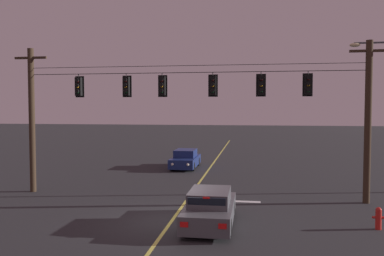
{
  "coord_description": "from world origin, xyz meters",
  "views": [
    {
      "loc": [
        3.2,
        -15.52,
        4.54
      ],
      "look_at": [
        0.0,
        5.32,
        3.48
      ],
      "focal_mm": 37.16,
      "sensor_mm": 36.0,
      "label": 1
    }
  ],
  "objects": [
    {
      "name": "fire_hydrant",
      "position": [
        7.88,
        0.03,
        0.44
      ],
      "size": [
        0.44,
        0.22,
        0.84
      ],
      "color": "red",
      "rests_on": "ground"
    },
    {
      "name": "traffic_light_leftmost",
      "position": [
        -5.9,
        4.31,
        5.68
      ],
      "size": [
        0.48,
        0.41,
        1.22
      ],
      "color": "black"
    },
    {
      "name": "lane_centre_stripe",
      "position": [
        0.0,
        10.32,
        0.0
      ],
      "size": [
        0.14,
        60.0,
        0.01
      ],
      "primitive_type": "cube",
      "color": "#D1C64C",
      "rests_on": "ground"
    },
    {
      "name": "car_waiting_near_lane",
      "position": [
        1.58,
        -0.36,
        0.65
      ],
      "size": [
        1.8,
        4.33,
        1.39
      ],
      "color": "#4C4C51",
      "rests_on": "ground"
    },
    {
      "name": "car_oncoming_lead",
      "position": [
        -1.85,
        14.04,
        0.65
      ],
      "size": [
        1.8,
        4.42,
        1.39
      ],
      "color": "navy",
      "rests_on": "ground"
    },
    {
      "name": "traffic_light_right_inner",
      "position": [
        1.2,
        4.31,
        5.68
      ],
      "size": [
        0.48,
        0.41,
        1.22
      ],
      "color": "black"
    },
    {
      "name": "traffic_light_centre",
      "position": [
        -1.39,
        4.31,
        5.68
      ],
      "size": [
        0.48,
        0.41,
        1.22
      ],
      "color": "black"
    },
    {
      "name": "ground_plane",
      "position": [
        0.0,
        0.0,
        0.0
      ],
      "size": [
        180.0,
        180.0,
        0.0
      ],
      "primitive_type": "plane",
      "color": "#28282B"
    },
    {
      "name": "traffic_light_far_right",
      "position": [
        5.82,
        4.31,
        5.68
      ],
      "size": [
        0.48,
        0.41,
        1.22
      ],
      "color": "black"
    },
    {
      "name": "traffic_light_left_inner",
      "position": [
        -3.29,
        4.31,
        5.68
      ],
      "size": [
        0.48,
        0.41,
        1.22
      ],
      "color": "black"
    },
    {
      "name": "signal_span_assembly",
      "position": [
        0.0,
        4.32,
        4.02
      ],
      "size": [
        18.99,
        0.32,
        7.73
      ],
      "color": "#38281C",
      "rests_on": "ground"
    },
    {
      "name": "traffic_light_rightmost",
      "position": [
        3.58,
        4.31,
        5.68
      ],
      "size": [
        0.48,
        0.41,
        1.22
      ],
      "color": "black"
    },
    {
      "name": "stop_bar_paint",
      "position": [
        1.9,
        3.72,
        0.0
      ],
      "size": [
        3.4,
        0.36,
        0.01
      ],
      "primitive_type": "cube",
      "color": "silver",
      "rests_on": "ground"
    },
    {
      "name": "street_lamp_corner",
      "position": [
        10.01,
        6.97,
        4.88
      ],
      "size": [
        2.11,
        0.3,
        8.14
      ],
      "color": "#4C4F54",
      "rests_on": "ground"
    }
  ]
}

